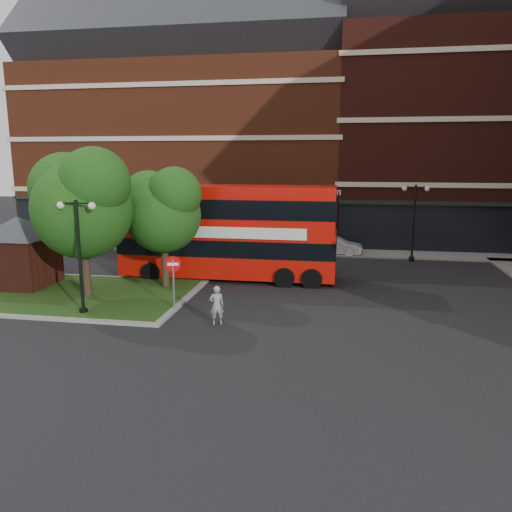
% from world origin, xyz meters
% --- Properties ---
extents(ground, '(120.00, 120.00, 0.00)m').
position_xyz_m(ground, '(0.00, 0.00, 0.00)').
color(ground, black).
rests_on(ground, ground).
extents(pavement_far, '(44.00, 3.00, 0.12)m').
position_xyz_m(pavement_far, '(0.00, 16.50, 0.06)').
color(pavement_far, slate).
rests_on(pavement_far, ground).
extents(terrace_far_left, '(26.00, 12.00, 14.00)m').
position_xyz_m(terrace_far_left, '(-8.00, 24.00, 7.00)').
color(terrace_far_left, brown).
rests_on(terrace_far_left, ground).
extents(terrace_far_right, '(18.00, 12.00, 16.00)m').
position_xyz_m(terrace_far_right, '(14.00, 24.00, 8.00)').
color(terrace_far_right, '#471911').
rests_on(terrace_far_right, ground).
extents(traffic_island, '(12.60, 7.60, 0.15)m').
position_xyz_m(traffic_island, '(-8.00, 3.00, 0.07)').
color(traffic_island, gray).
rests_on(traffic_island, ground).
extents(kiosk, '(6.51, 6.51, 3.60)m').
position_xyz_m(kiosk, '(-11.00, 4.00, 2.32)').
color(kiosk, '#471911').
rests_on(kiosk, traffic_island).
extents(tree_island_west, '(5.40, 4.71, 7.21)m').
position_xyz_m(tree_island_west, '(-6.60, 2.58, 4.79)').
color(tree_island_west, '#2D2116').
rests_on(tree_island_west, ground).
extents(tree_island_east, '(4.46, 3.90, 6.29)m').
position_xyz_m(tree_island_east, '(-3.58, 5.06, 4.24)').
color(tree_island_east, '#2D2116').
rests_on(tree_island_east, ground).
extents(lamp_island, '(1.72, 0.36, 5.00)m').
position_xyz_m(lamp_island, '(-5.50, 0.20, 2.83)').
color(lamp_island, black).
rests_on(lamp_island, ground).
extents(lamp_far_left, '(1.72, 0.36, 5.00)m').
position_xyz_m(lamp_far_left, '(2.00, 14.50, 2.83)').
color(lamp_far_left, black).
rests_on(lamp_far_left, ground).
extents(lamp_far_right, '(1.72, 0.36, 5.00)m').
position_xyz_m(lamp_far_right, '(10.00, 14.50, 2.83)').
color(lamp_far_right, black).
rests_on(lamp_far_right, ground).
extents(bus, '(11.95, 2.78, 4.56)m').
position_xyz_m(bus, '(-0.83, 7.80, 2.99)').
color(bus, red).
rests_on(bus, ground).
extents(woman, '(0.69, 0.56, 1.64)m').
position_xyz_m(woman, '(0.50, 0.00, 0.82)').
color(woman, gray).
rests_on(woman, ground).
extents(car_silver, '(4.35, 1.94, 1.45)m').
position_xyz_m(car_silver, '(-1.40, 16.00, 0.73)').
color(car_silver, '#AEB1B5').
rests_on(car_silver, ground).
extents(car_white, '(3.93, 1.79, 1.25)m').
position_xyz_m(car_white, '(4.97, 16.00, 0.63)').
color(car_white, white).
rests_on(car_white, ground).
extents(no_entry_sign, '(0.68, 0.20, 2.49)m').
position_xyz_m(no_entry_sign, '(-1.80, 1.41, 1.78)').
color(no_entry_sign, slate).
rests_on(no_entry_sign, ground).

